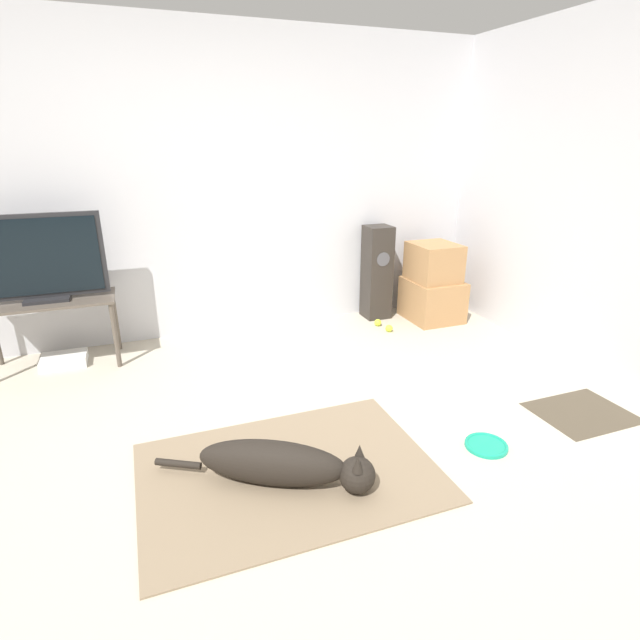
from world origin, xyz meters
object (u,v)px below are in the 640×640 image
at_px(tennis_ball_by_boxes, 378,323).
at_px(tv_stand, 50,310).
at_px(tv, 40,259).
at_px(game_console, 64,360).
at_px(dog, 284,464).
at_px(tennis_ball_near_speaker, 389,328).
at_px(cardboard_box_upper, 434,262).
at_px(cardboard_box_lower, 432,300).
at_px(floor_speaker, 377,273).
at_px(frisbee, 486,445).

bearing_deg(tennis_ball_by_boxes, tv_stand, 177.90).
xyz_separation_m(tv, game_console, (0.03, -0.00, -0.81)).
xyz_separation_m(tv_stand, game_console, (0.03, 0.00, -0.42)).
height_order(tv_stand, tennis_ball_by_boxes, tv_stand).
height_order(dog, tennis_ball_near_speaker, dog).
relative_size(tv_stand, tennis_ball_near_speaker, 14.02).
xyz_separation_m(tv_stand, tennis_ball_near_speaker, (2.74, -0.27, -0.42)).
distance_m(dog, tv, 2.44).
bearing_deg(tennis_ball_by_boxes, tennis_ball_near_speaker, -80.75).
bearing_deg(cardboard_box_upper, tv_stand, 178.29).
bearing_deg(cardboard_box_lower, cardboard_box_upper, 163.95).
bearing_deg(floor_speaker, tennis_ball_by_boxes, -111.31).
relative_size(floor_speaker, tv_stand, 0.97).
distance_m(dog, frisbee, 1.19).
xyz_separation_m(cardboard_box_lower, cardboard_box_upper, (-0.01, 0.00, 0.37)).
xyz_separation_m(dog, tennis_ball_near_speaker, (1.52, 1.72, -0.09)).
bearing_deg(game_console, tennis_ball_by_boxes, -2.15).
bearing_deg(cardboard_box_upper, cardboard_box_lower, -16.05).
height_order(floor_speaker, tv, tv).
relative_size(cardboard_box_lower, tennis_ball_by_boxes, 7.83).
xyz_separation_m(frisbee, cardboard_box_lower, (0.88, 1.98, 0.18)).
height_order(floor_speaker, tv_stand, floor_speaker).
bearing_deg(tv, game_console, -2.22).
relative_size(tv, game_console, 2.67).
height_order(cardboard_box_lower, tv_stand, tv_stand).
height_order(cardboard_box_upper, tv_stand, cardboard_box_upper).
relative_size(cardboard_box_lower, game_console, 1.57).
height_order(tv_stand, tennis_ball_near_speaker, tv_stand).
xyz_separation_m(dog, cardboard_box_lower, (2.07, 1.88, 0.07)).
distance_m(cardboard_box_upper, floor_speaker, 0.54).
xyz_separation_m(cardboard_box_lower, tv, (-3.29, 0.10, 0.65)).
height_order(dog, cardboard_box_lower, cardboard_box_lower).
relative_size(floor_speaker, tv, 1.02).
relative_size(tv_stand, game_console, 2.81).
bearing_deg(tennis_ball_by_boxes, game_console, 177.85).
relative_size(cardboard_box_lower, tv, 0.59).
bearing_deg(tennis_ball_near_speaker, floor_speaker, 80.49).
distance_m(frisbee, cardboard_box_upper, 2.23).
bearing_deg(tennis_ball_near_speaker, tv, 174.32).
xyz_separation_m(frisbee, tv_stand, (-2.41, 2.08, 0.44)).
relative_size(dog, tennis_ball_by_boxes, 15.57).
distance_m(tennis_ball_by_boxes, tennis_ball_near_speaker, 0.17).
bearing_deg(dog, cardboard_box_upper, 42.61).
relative_size(tv_stand, tv, 1.05).
distance_m(cardboard_box_lower, tennis_ball_near_speaker, 0.60).
distance_m(frisbee, tv_stand, 3.21).
bearing_deg(tv, floor_speaker, 3.07).
relative_size(tennis_ball_by_boxes, tennis_ball_near_speaker, 1.00).
xyz_separation_m(cardboard_box_lower, game_console, (-3.26, 0.10, -0.16)).
distance_m(cardboard_box_lower, floor_speaker, 0.60).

